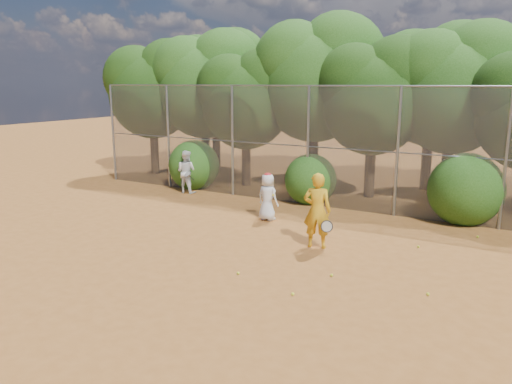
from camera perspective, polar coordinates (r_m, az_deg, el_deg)
The scene contains 23 objects.
ground at distance 11.73m, azimuth -1.86°, elevation -8.08°, with size 80.00×80.00×0.00m, color #925321.
fence_back at distance 16.57m, azimuth 8.73°, elevation 5.16°, with size 20.05×0.09×4.03m.
tree_0 at distance 23.11m, azimuth -11.65°, elevation 11.75°, with size 4.38×3.81×6.00m.
tree_1 at distance 21.95m, azimuth -5.75°, elevation 12.52°, with size 4.64×4.03×6.35m.
tree_2 at distance 20.00m, azimuth -0.98°, elevation 10.93°, with size 3.99×3.47×5.47m.
tree_3 at distance 19.76m, azimuth 6.99°, elevation 13.18°, with size 4.89×4.26×6.70m.
tree_4 at distance 18.34m, azimuth 13.49°, elevation 11.01°, with size 4.19×3.64×5.73m.
tree_5 at distance 18.58m, azimuth 21.83°, elevation 11.38°, with size 4.51×3.92×6.17m.
tree_9 at distance 24.41m, azimuth -4.50°, elevation 12.94°, with size 4.83×4.20×6.62m.
tree_10 at distance 22.18m, azimuth 6.86°, elevation 13.70°, with size 5.15×4.48×7.06m.
tree_11 at distance 20.33m, azimuth 19.70°, elevation 11.89°, with size 4.64×4.03×6.35m.
bush_0 at distance 19.83m, azimuth -7.10°, elevation 3.32°, with size 2.00×2.00×2.00m, color #204C13.
bush_1 at distance 17.35m, azimuth 6.26°, elevation 1.70°, with size 1.80×1.80×1.80m, color #204C13.
bush_2 at distance 16.03m, azimuth 22.87°, elevation 0.62°, with size 2.20×2.20×2.20m, color #204C13.
player_yellow at distance 12.61m, azimuth 7.01°, elevation -2.12°, with size 0.91×0.62×1.92m.
player_teen at distance 15.07m, azimuth 1.33°, elevation -0.54°, with size 0.76×0.56×1.46m.
player_white at distance 18.98m, azimuth -7.98°, elevation 2.30°, with size 0.89×0.79×1.62m.
ball_0 at distance 11.05m, azimuth 8.64°, elevation -9.38°, with size 0.07×0.07×0.07m, color #CDD426.
ball_1 at distance 13.36m, azimuth 18.07°, elevation -5.96°, with size 0.07×0.07×0.07m, color #CDD426.
ball_2 at distance 10.05m, azimuth 4.22°, elevation -11.55°, with size 0.07×0.07×0.07m, color #CDD426.
ball_3 at distance 10.58m, azimuth 19.06°, elevation -10.97°, with size 0.07×0.07×0.07m, color #CDD426.
ball_4 at distance 11.04m, azimuth -2.06°, elevation -9.25°, with size 0.07×0.07×0.07m, color #CDD426.
ball_5 at distance 14.78m, azimuth 24.00°, elevation -4.69°, with size 0.07×0.07×0.07m, color #CDD426.
Camera 1 is at (5.79, -9.34, 4.12)m, focal length 35.00 mm.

